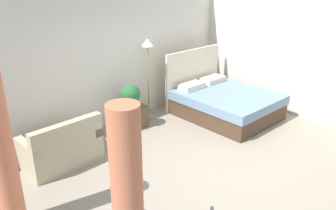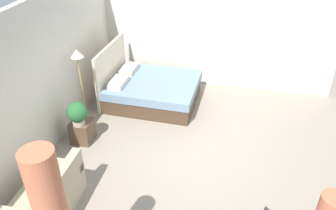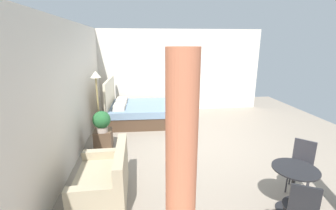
{
  "view_description": "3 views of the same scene",
  "coord_description": "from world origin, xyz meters",
  "px_view_note": "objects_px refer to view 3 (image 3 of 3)",
  "views": [
    {
      "loc": [
        -3.93,
        -2.77,
        3.04
      ],
      "look_at": [
        -0.37,
        0.82,
        1.03
      ],
      "focal_mm": 36.8,
      "sensor_mm": 36.0,
      "label": 1
    },
    {
      "loc": [
        -4.77,
        -0.52,
        4.17
      ],
      "look_at": [
        0.45,
        0.63,
        0.86
      ],
      "focal_mm": 36.01,
      "sensor_mm": 36.0,
      "label": 2
    },
    {
      "loc": [
        -4.9,
        1.44,
        2.38
      ],
      "look_at": [
        0.0,
        0.82,
        1.03
      ],
      "focal_mm": 24.74,
      "sensor_mm": 36.0,
      "label": 3
    }
  ],
  "objects_px": {
    "balcony_table": "(293,182)",
    "cafe_chair_near_couch": "(302,161)",
    "bed": "(142,112)",
    "floor_lamp": "(97,88)",
    "potted_plant": "(102,121)",
    "nightstand": "(103,140)",
    "couch": "(105,182)",
    "cafe_chair_near_window": "(301,207)"
  },
  "relations": [
    {
      "from": "bed",
      "to": "floor_lamp",
      "type": "xyz_separation_m",
      "value": [
        -1.25,
        1.06,
        1.02
      ]
    },
    {
      "from": "balcony_table",
      "to": "cafe_chair_near_couch",
      "type": "bearing_deg",
      "value": -45.47
    },
    {
      "from": "nightstand",
      "to": "cafe_chair_near_window",
      "type": "relative_size",
      "value": 0.52
    },
    {
      "from": "couch",
      "to": "cafe_chair_near_window",
      "type": "height_order",
      "value": "cafe_chair_near_window"
    },
    {
      "from": "nightstand",
      "to": "cafe_chair_near_window",
      "type": "xyz_separation_m",
      "value": [
        -2.97,
        -2.66,
        0.31
      ]
    },
    {
      "from": "floor_lamp",
      "to": "balcony_table",
      "type": "height_order",
      "value": "floor_lamp"
    },
    {
      "from": "potted_plant",
      "to": "balcony_table",
      "type": "distance_m",
      "value": 3.76
    },
    {
      "from": "floor_lamp",
      "to": "bed",
      "type": "bearing_deg",
      "value": -40.35
    },
    {
      "from": "potted_plant",
      "to": "balcony_table",
      "type": "xyz_separation_m",
      "value": [
        -2.31,
        -2.95,
        -0.24
      ]
    },
    {
      "from": "couch",
      "to": "balcony_table",
      "type": "bearing_deg",
      "value": -102.93
    },
    {
      "from": "potted_plant",
      "to": "balcony_table",
      "type": "relative_size",
      "value": 0.69
    },
    {
      "from": "cafe_chair_near_couch",
      "to": "nightstand",
      "type": "bearing_deg",
      "value": 60.32
    },
    {
      "from": "potted_plant",
      "to": "balcony_table",
      "type": "bearing_deg",
      "value": -128.02
    },
    {
      "from": "floor_lamp",
      "to": "cafe_chair_near_window",
      "type": "distance_m",
      "value": 4.55
    },
    {
      "from": "potted_plant",
      "to": "cafe_chair_near_couch",
      "type": "bearing_deg",
      "value": -118.47
    },
    {
      "from": "potted_plant",
      "to": "floor_lamp",
      "type": "distance_m",
      "value": 0.88
    },
    {
      "from": "cafe_chair_near_couch",
      "to": "bed",
      "type": "bearing_deg",
      "value": 34.1
    },
    {
      "from": "bed",
      "to": "couch",
      "type": "height_order",
      "value": "bed"
    },
    {
      "from": "couch",
      "to": "balcony_table",
      "type": "height_order",
      "value": "couch"
    },
    {
      "from": "potted_plant",
      "to": "balcony_table",
      "type": "height_order",
      "value": "potted_plant"
    },
    {
      "from": "couch",
      "to": "floor_lamp",
      "type": "height_order",
      "value": "floor_lamp"
    },
    {
      "from": "potted_plant",
      "to": "cafe_chair_near_couch",
      "type": "relative_size",
      "value": 0.56
    },
    {
      "from": "potted_plant",
      "to": "nightstand",
      "type": "bearing_deg",
      "value": 5.63
    },
    {
      "from": "floor_lamp",
      "to": "balcony_table",
      "type": "bearing_deg",
      "value": -133.24
    },
    {
      "from": "nightstand",
      "to": "balcony_table",
      "type": "height_order",
      "value": "balcony_table"
    },
    {
      "from": "balcony_table",
      "to": "cafe_chair_near_couch",
      "type": "xyz_separation_m",
      "value": [
        0.46,
        -0.46,
        0.03
      ]
    },
    {
      "from": "bed",
      "to": "cafe_chair_near_couch",
      "type": "relative_size",
      "value": 2.49
    },
    {
      "from": "balcony_table",
      "to": "cafe_chair_near_window",
      "type": "distance_m",
      "value": 0.65
    },
    {
      "from": "couch",
      "to": "potted_plant",
      "type": "xyz_separation_m",
      "value": [
        1.69,
        0.26,
        0.43
      ]
    },
    {
      "from": "couch",
      "to": "nightstand",
      "type": "xyz_separation_m",
      "value": [
        1.79,
        0.27,
        -0.06
      ]
    },
    {
      "from": "nightstand",
      "to": "balcony_table",
      "type": "relative_size",
      "value": 0.66
    },
    {
      "from": "nightstand",
      "to": "floor_lamp",
      "type": "distance_m",
      "value": 1.22
    },
    {
      "from": "bed",
      "to": "potted_plant",
      "type": "height_order",
      "value": "bed"
    },
    {
      "from": "nightstand",
      "to": "cafe_chair_near_couch",
      "type": "xyz_separation_m",
      "value": [
        -1.95,
        -3.43,
        0.28
      ]
    },
    {
      "from": "bed",
      "to": "couch",
      "type": "xyz_separation_m",
      "value": [
        -3.56,
        0.64,
        -0.02
      ]
    },
    {
      "from": "cafe_chair_near_window",
      "to": "potted_plant",
      "type": "bearing_deg",
      "value": 42.65
    },
    {
      "from": "balcony_table",
      "to": "couch",
      "type": "bearing_deg",
      "value": 77.07
    },
    {
      "from": "bed",
      "to": "couch",
      "type": "relative_size",
      "value": 1.74
    },
    {
      "from": "floor_lamp",
      "to": "cafe_chair_near_couch",
      "type": "distance_m",
      "value": 4.42
    },
    {
      "from": "cafe_chair_near_window",
      "to": "cafe_chair_near_couch",
      "type": "bearing_deg",
      "value": -37.03
    },
    {
      "from": "bed",
      "to": "nightstand",
      "type": "bearing_deg",
      "value": 152.72
    },
    {
      "from": "couch",
      "to": "cafe_chair_near_window",
      "type": "distance_m",
      "value": 2.68
    }
  ]
}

